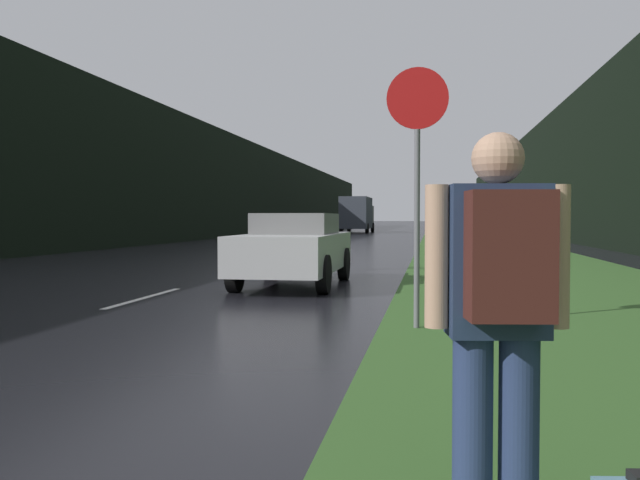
{
  "coord_description": "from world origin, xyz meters",
  "views": [
    {
      "loc": [
        4.86,
        1.2,
        1.37
      ],
      "look_at": [
        2.38,
        16.08,
        0.88
      ],
      "focal_mm": 38.0,
      "sensor_mm": 36.0,
      "label": 1
    }
  ],
  "objects_px": {
    "car_passing_near": "(295,248)",
    "delivery_truck": "(357,214)",
    "stop_sign": "(417,166)",
    "hitchhiker_with_backpack": "(499,310)"
  },
  "relations": [
    {
      "from": "car_passing_near",
      "to": "delivery_truck",
      "type": "distance_m",
      "value": 49.79
    },
    {
      "from": "stop_sign",
      "to": "car_passing_near",
      "type": "relative_size",
      "value": 0.71
    },
    {
      "from": "hitchhiker_with_backpack",
      "to": "car_passing_near",
      "type": "relative_size",
      "value": 0.38
    },
    {
      "from": "hitchhiker_with_backpack",
      "to": "car_passing_near",
      "type": "height_order",
      "value": "hitchhiker_with_backpack"
    },
    {
      "from": "stop_sign",
      "to": "delivery_truck",
      "type": "distance_m",
      "value": 55.07
    },
    {
      "from": "hitchhiker_with_backpack",
      "to": "car_passing_near",
      "type": "bearing_deg",
      "value": 97.84
    },
    {
      "from": "stop_sign",
      "to": "delivery_truck",
      "type": "bearing_deg",
      "value": 97.06
    },
    {
      "from": "delivery_truck",
      "to": "stop_sign",
      "type": "bearing_deg",
      "value": -82.94
    },
    {
      "from": "car_passing_near",
      "to": "delivery_truck",
      "type": "relative_size",
      "value": 0.53
    },
    {
      "from": "stop_sign",
      "to": "car_passing_near",
      "type": "bearing_deg",
      "value": 116.92
    }
  ]
}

